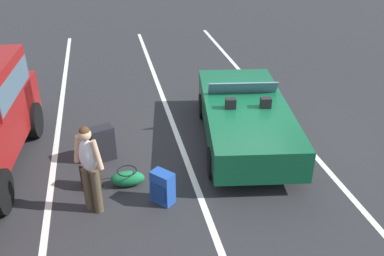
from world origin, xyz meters
TOP-DOWN VIEW (x-y plane):
  - ground_plane at (0.00, 0.00)m, footprint 80.00×80.00m
  - lot_line_near at (0.00, -1.29)m, footprint 18.00×0.12m
  - lot_line_mid at (0.00, 1.41)m, footprint 18.00×0.12m
  - lot_line_far at (0.00, 4.11)m, footprint 18.00×0.12m
  - convertible_car at (0.21, -0.03)m, footprint 4.36×2.40m
  - suitcase_large_black at (-0.06, 3.10)m, footprint 0.42×0.54m
  - suitcase_medium_bright at (-1.73, 2.10)m, footprint 0.46×0.44m
  - suitcase_small_carryon at (-1.02, 3.35)m, footprint 0.37×0.39m
  - duffel_bag at (-1.10, 2.68)m, footprint 0.41×0.67m
  - traveler_person at (-1.69, 3.30)m, footprint 0.45×0.52m

SIDE VIEW (x-z plane):
  - ground_plane at x=0.00m, z-range 0.00..0.00m
  - lot_line_near at x=0.00m, z-range 0.00..0.00m
  - lot_line_mid at x=0.00m, z-range 0.00..0.00m
  - lot_line_far at x=0.00m, z-range 0.00..0.00m
  - duffel_bag at x=-1.10m, z-range -0.01..0.33m
  - suitcase_small_carryon at x=-1.02m, z-range 0.00..0.50m
  - suitcase_medium_bright at x=-1.73m, z-range 0.00..0.62m
  - suitcase_large_black at x=-0.06m, z-range 0.00..0.74m
  - convertible_car at x=0.21m, z-range -0.03..1.21m
  - traveler_person at x=-1.69m, z-range 0.10..1.76m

